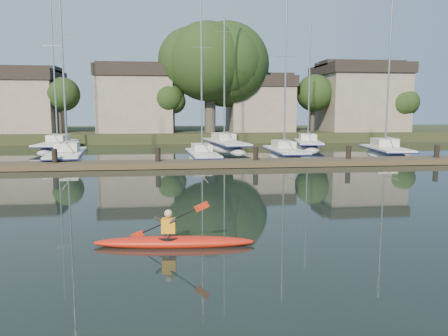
{
  "coord_description": "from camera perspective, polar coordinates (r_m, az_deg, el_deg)",
  "views": [
    {
      "loc": [
        -2.13,
        -12.46,
        3.47
      ],
      "look_at": [
        -0.12,
        4.39,
        1.2
      ],
      "focal_mm": 35.0,
      "sensor_mm": 36.0,
      "label": 1
    }
  ],
  "objects": [
    {
      "name": "sailboat_2",
      "position": [
        30.64,
        -2.83,
        0.8
      ],
      "size": [
        2.36,
        8.09,
        13.23
      ],
      "rotation": [
        0.0,
        0.0,
        0.06
      ],
      "color": "silver",
      "rests_on": "ground"
    },
    {
      "name": "sailboat_7",
      "position": [
        41.04,
        10.9,
        2.36
      ],
      "size": [
        3.78,
        8.52,
        13.3
      ],
      "rotation": [
        0.0,
        0.0,
        -0.2
      ],
      "color": "silver",
      "rests_on": "ground"
    },
    {
      "name": "sailboat_3",
      "position": [
        32.68,
        7.93,
        1.12
      ],
      "size": [
        2.1,
        7.87,
        12.68
      ],
      "rotation": [
        0.0,
        0.0,
        0.0
      ],
      "color": "silver",
      "rests_on": "ground"
    },
    {
      "name": "shore",
      "position": [
        52.88,
        -2.76,
        7.35
      ],
      "size": [
        90.0,
        25.25,
        12.75
      ],
      "color": "#25351A",
      "rests_on": "ground"
    },
    {
      "name": "sailboat_1",
      "position": [
        31.59,
        -19.79,
        0.5
      ],
      "size": [
        3.21,
        9.1,
        14.57
      ],
      "rotation": [
        0.0,
        0.0,
        0.11
      ],
      "color": "silver",
      "rests_on": "ground"
    },
    {
      "name": "sailboat_4",
      "position": [
        35.26,
        20.36,
        1.16
      ],
      "size": [
        3.14,
        7.71,
        12.74
      ],
      "rotation": [
        0.0,
        0.0,
        -0.12
      ],
      "color": "silver",
      "rests_on": "ground"
    },
    {
      "name": "dock",
      "position": [
        26.75,
        -2.17,
        0.6
      ],
      "size": [
        34.0,
        2.0,
        1.8
      ],
      "color": "#4D3F2C",
      "rests_on": "ground"
    },
    {
      "name": "sailboat_6",
      "position": [
        39.62,
        0.15,
        2.3
      ],
      "size": [
        3.87,
        11.33,
        17.67
      ],
      "rotation": [
        0.0,
        0.0,
        0.14
      ],
      "color": "silver",
      "rests_on": "ground"
    },
    {
      "name": "ground",
      "position": [
        13.11,
        2.84,
        -7.74
      ],
      "size": [
        160.0,
        160.0,
        0.0
      ],
      "primitive_type": "plane",
      "color": "black",
      "rests_on": "ground"
    },
    {
      "name": "kayak",
      "position": [
        11.42,
        -6.64,
        -9.29
      ],
      "size": [
        4.2,
        1.07,
        1.33
      ],
      "rotation": [
        0.0,
        0.0,
        -0.09
      ],
      "color": "red",
      "rests_on": "ground"
    },
    {
      "name": "sailboat_5",
      "position": [
        41.39,
        -20.94,
        2.04
      ],
      "size": [
        2.52,
        9.4,
        15.43
      ],
      "rotation": [
        0.0,
        0.0,
        -0.04
      ],
      "color": "silver",
      "rests_on": "ground"
    }
  ]
}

